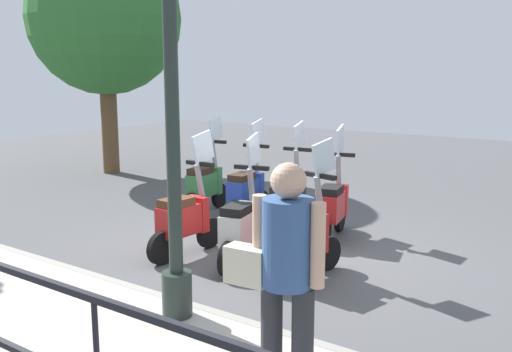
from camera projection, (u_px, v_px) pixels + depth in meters
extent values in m
plane|color=#4C4C4F|center=(279.00, 252.00, 7.25)|extent=(28.00, 28.00, 0.00)
cube|color=#A39E93|center=(69.00, 344.00, 4.65)|extent=(2.20, 20.00, 0.15)
cube|color=gray|center=(160.00, 302.00, 5.50)|extent=(0.10, 20.00, 0.15)
cylinder|color=#232D28|center=(177.00, 294.00, 4.99)|extent=(0.26, 0.26, 0.40)
cylinder|color=#232D28|center=(172.00, 96.00, 4.67)|extent=(0.12, 0.12, 3.85)
cylinder|color=#28282D|center=(302.00, 351.00, 3.54)|extent=(0.14, 0.14, 0.82)
cylinder|color=#28282D|center=(272.00, 343.00, 3.65)|extent=(0.14, 0.14, 0.82)
cylinder|color=#335184|center=(288.00, 243.00, 3.47)|extent=(0.34, 0.34, 0.55)
sphere|color=tan|center=(289.00, 181.00, 3.40)|extent=(0.22, 0.22, 0.22)
cylinder|color=tan|center=(318.00, 245.00, 3.37)|extent=(0.09, 0.09, 0.52)
cylinder|color=tan|center=(260.00, 235.00, 3.57)|extent=(0.09, 0.09, 0.52)
cube|color=beige|center=(247.00, 265.00, 3.59)|extent=(0.16, 0.29, 0.24)
cylinder|color=brown|center=(110.00, 125.00, 12.66)|extent=(0.36, 0.36, 2.15)
sphere|color=#2D6B2D|center=(105.00, 18.00, 12.23)|extent=(3.28, 3.28, 3.28)
cylinder|color=black|center=(327.00, 253.00, 6.56)|extent=(0.41, 0.17, 0.40)
cylinder|color=black|center=(275.00, 270.00, 6.02)|extent=(0.41, 0.17, 0.40)
cube|color=#B21E1E|center=(297.00, 238.00, 6.18)|extent=(0.65, 0.41, 0.36)
cube|color=#B21E1E|center=(315.00, 232.00, 6.37)|extent=(0.19, 0.32, 0.44)
cube|color=#4C2D19|center=(293.00, 219.00, 6.09)|extent=(0.45, 0.35, 0.10)
cylinder|color=gray|center=(319.00, 200.00, 6.34)|extent=(0.19, 0.11, 0.55)
cube|color=black|center=(320.00, 176.00, 6.29)|extent=(0.16, 0.44, 0.05)
cube|color=silver|center=(324.00, 157.00, 6.29)|extent=(0.38, 0.12, 0.42)
cylinder|color=black|center=(256.00, 239.00, 7.12)|extent=(0.41, 0.16, 0.40)
cylinder|color=black|center=(228.00, 259.00, 6.37)|extent=(0.41, 0.16, 0.40)
cube|color=beige|center=(240.00, 227.00, 6.62)|extent=(0.65, 0.40, 0.36)
cube|color=beige|center=(250.00, 220.00, 6.87)|extent=(0.18, 0.32, 0.44)
cube|color=black|center=(237.00, 209.00, 6.51)|extent=(0.45, 0.34, 0.10)
cylinder|color=gray|center=(252.00, 190.00, 6.86)|extent=(0.19, 0.11, 0.55)
cube|color=black|center=(252.00, 168.00, 6.81)|extent=(0.15, 0.44, 0.05)
cube|color=silver|center=(253.00, 150.00, 6.83)|extent=(0.39, 0.11, 0.42)
cylinder|color=black|center=(209.00, 233.00, 7.39)|extent=(0.40, 0.11, 0.40)
cylinder|color=black|center=(161.00, 248.00, 6.75)|extent=(0.40, 0.11, 0.40)
cube|color=#B21E1E|center=(181.00, 220.00, 6.95)|extent=(0.62, 0.32, 0.36)
cube|color=#B21E1E|center=(198.00, 214.00, 7.17)|extent=(0.14, 0.31, 0.44)
cube|color=#4C2D19|center=(176.00, 202.00, 6.86)|extent=(0.42, 0.29, 0.10)
cylinder|color=gray|center=(200.00, 185.00, 7.15)|extent=(0.19, 0.08, 0.55)
cube|color=black|center=(200.00, 164.00, 7.10)|extent=(0.09, 0.44, 0.05)
cube|color=silver|center=(203.00, 147.00, 7.11)|extent=(0.39, 0.05, 0.42)
cylinder|color=black|center=(340.00, 217.00, 8.17)|extent=(0.41, 0.17, 0.40)
cylinder|color=black|center=(325.00, 232.00, 7.41)|extent=(0.41, 0.17, 0.40)
cube|color=#B21E1E|center=(332.00, 206.00, 7.66)|extent=(0.65, 0.41, 0.36)
cube|color=#B21E1E|center=(337.00, 200.00, 7.92)|extent=(0.18, 0.32, 0.44)
cube|color=black|center=(331.00, 190.00, 7.55)|extent=(0.45, 0.34, 0.10)
cylinder|color=gray|center=(339.00, 174.00, 7.91)|extent=(0.19, 0.11, 0.55)
cube|color=black|center=(339.00, 155.00, 7.86)|extent=(0.16, 0.44, 0.05)
cube|color=silver|center=(340.00, 140.00, 7.88)|extent=(0.38, 0.12, 0.42)
cylinder|color=black|center=(301.00, 208.00, 8.68)|extent=(0.41, 0.13, 0.40)
cylinder|color=black|center=(277.00, 221.00, 7.96)|extent=(0.41, 0.13, 0.40)
cube|color=black|center=(287.00, 197.00, 8.20)|extent=(0.63, 0.35, 0.36)
cube|color=black|center=(295.00, 192.00, 8.44)|extent=(0.16, 0.31, 0.44)
cube|color=black|center=(285.00, 182.00, 8.09)|extent=(0.43, 0.31, 0.10)
cylinder|color=gray|center=(297.00, 168.00, 8.43)|extent=(0.19, 0.09, 0.55)
cube|color=black|center=(298.00, 149.00, 8.38)|extent=(0.11, 0.44, 0.05)
cube|color=silver|center=(299.00, 135.00, 8.40)|extent=(0.39, 0.08, 0.42)
cylinder|color=black|center=(261.00, 203.00, 9.06)|extent=(0.40, 0.11, 0.40)
cylinder|color=black|center=(233.00, 214.00, 8.35)|extent=(0.40, 0.11, 0.40)
cube|color=navy|center=(244.00, 191.00, 8.58)|extent=(0.62, 0.33, 0.36)
cube|color=navy|center=(254.00, 187.00, 8.82)|extent=(0.14, 0.31, 0.44)
cube|color=black|center=(242.00, 177.00, 8.48)|extent=(0.42, 0.29, 0.10)
cylinder|color=gray|center=(256.00, 163.00, 8.81)|extent=(0.19, 0.08, 0.55)
cube|color=black|center=(256.00, 146.00, 8.76)|extent=(0.09, 0.44, 0.05)
cube|color=silver|center=(258.00, 133.00, 8.77)|extent=(0.39, 0.06, 0.42)
cylinder|color=black|center=(220.00, 195.00, 9.58)|extent=(0.41, 0.13, 0.40)
cylinder|color=black|center=(192.00, 206.00, 8.86)|extent=(0.41, 0.13, 0.40)
cube|color=#2D6B38|center=(203.00, 184.00, 9.10)|extent=(0.63, 0.35, 0.36)
cube|color=#2D6B38|center=(213.00, 180.00, 9.35)|extent=(0.16, 0.31, 0.44)
cube|color=black|center=(200.00, 171.00, 8.99)|extent=(0.43, 0.31, 0.10)
cylinder|color=gray|center=(214.00, 158.00, 9.33)|extent=(0.19, 0.09, 0.55)
cube|color=black|center=(214.00, 142.00, 9.28)|extent=(0.11, 0.44, 0.05)
cube|color=silver|center=(216.00, 129.00, 9.30)|extent=(0.39, 0.08, 0.42)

